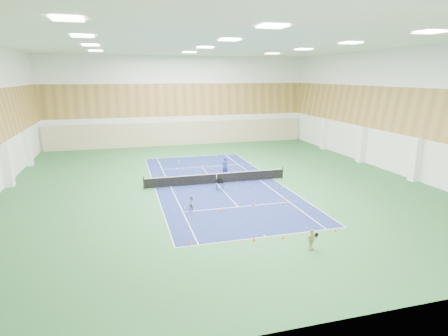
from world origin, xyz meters
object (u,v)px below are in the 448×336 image
Objects in this scene: ball_cart at (220,185)px; coach at (225,166)px; child_court at (192,203)px; child_apron at (311,240)px; tennis_net at (217,178)px.

coach is at bearing 73.77° from ball_cart.
ball_cart is (3.19, 4.34, -0.11)m from child_court.
child_apron reaches higher than child_court.
coach is 9.88m from child_court.
tennis_net is 7.21m from child_court.
tennis_net is 6.70× the size of coach.
child_apron reaches higher than tennis_net.
child_court reaches higher than tennis_net.
tennis_net is 14.23m from child_apron.
coach reaches higher than child_apron.
tennis_net is at bearing 87.90° from ball_cart.
child_apron reaches higher than ball_cart.
coach is 1.97× the size of ball_cart.
child_court is 9.37m from child_apron.
child_apron is (1.80, -14.12, 0.06)m from tennis_net.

